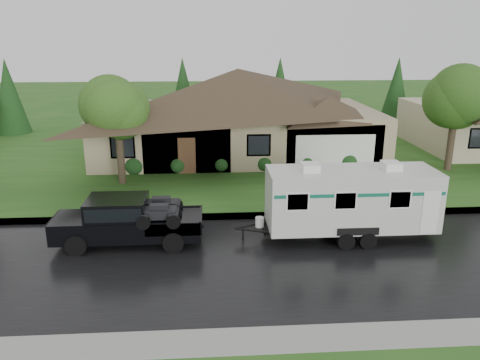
% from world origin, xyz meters
% --- Properties ---
extents(ground, '(140.00, 140.00, 0.00)m').
position_xyz_m(ground, '(0.00, 0.00, 0.00)').
color(ground, '#24561B').
rests_on(ground, ground).
extents(road, '(140.00, 8.00, 0.01)m').
position_xyz_m(road, '(0.00, -2.00, 0.01)').
color(road, black).
rests_on(road, ground).
extents(curb, '(140.00, 0.50, 0.15)m').
position_xyz_m(curb, '(0.00, 2.25, 0.07)').
color(curb, gray).
rests_on(curb, ground).
extents(lawn, '(140.00, 26.00, 0.15)m').
position_xyz_m(lawn, '(0.00, 15.00, 0.07)').
color(lawn, '#24561B').
rests_on(lawn, ground).
extents(house_main, '(19.44, 10.80, 6.90)m').
position_xyz_m(house_main, '(2.29, 13.84, 3.59)').
color(house_main, '#9B8A69').
rests_on(house_main, lawn).
extents(tree_left_green, '(3.50, 3.50, 5.79)m').
position_xyz_m(tree_left_green, '(-4.67, 7.37, 4.16)').
color(tree_left_green, '#382B1E').
rests_on(tree_left_green, lawn).
extents(tree_right_green, '(3.63, 3.63, 6.00)m').
position_xyz_m(tree_right_green, '(14.19, 8.76, 4.31)').
color(tree_right_green, '#382B1E').
rests_on(tree_right_green, lawn).
extents(shrub_row, '(13.60, 1.00, 1.00)m').
position_xyz_m(shrub_row, '(2.00, 9.30, 0.65)').
color(shrub_row, '#143814').
rests_on(shrub_row, lawn).
extents(pickup_truck, '(5.61, 2.13, 1.87)m').
position_xyz_m(pickup_truck, '(-3.22, -0.16, 1.00)').
color(pickup_truck, black).
rests_on(pickup_truck, ground).
extents(travel_trailer, '(6.91, 2.43, 3.10)m').
position_xyz_m(travel_trailer, '(5.58, -0.16, 1.65)').
color(travel_trailer, beige).
rests_on(travel_trailer, ground).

